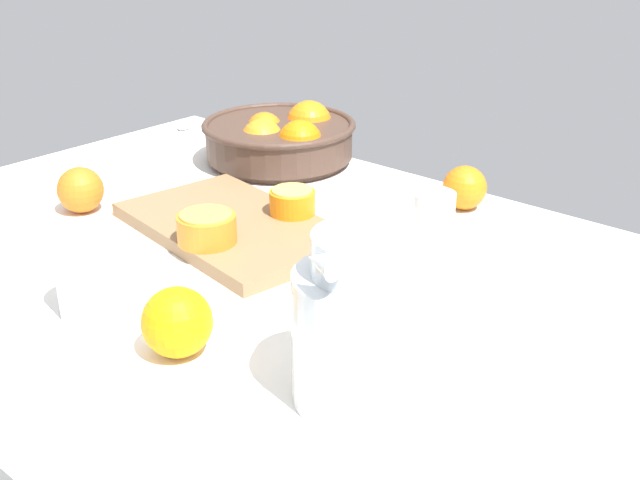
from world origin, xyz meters
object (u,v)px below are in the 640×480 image
Objects in this scene: orange_half_1 at (292,201)px; loose_orange_2 at (80,190)px; juice_glass at (87,281)px; second_glass at (433,228)px; loose_orange_1 at (177,322)px; juice_pitcher at (360,337)px; cutting_board at (234,227)px; fruit_bowl at (281,138)px; loose_orange_0 at (465,188)px; orange_half_0 at (207,228)px; spoon at (166,130)px.

orange_half_1 is 0.95× the size of loose_orange_2.
second_glass is (21.08, 39.91, -0.45)cm from juice_glass.
loose_orange_1 is (14.22, -33.31, -0.04)cm from orange_half_1.
juice_glass is at bearing -117.84° from second_glass.
juice_pitcher is 0.53× the size of cutting_board.
loose_orange_2 is at bearing 159.02° from loose_orange_1.
loose_orange_0 is at bearing 3.66° from fruit_bowl.
cutting_board is 4.31× the size of orange_half_0.
loose_orange_2 is 0.46× the size of spoon.
spoon is at bearing 123.93° from loose_orange_2.
second_glass is 1.31× the size of orange_half_1.
second_glass is at bearing 62.16° from juice_glass.
loose_orange_2 is at bearing -155.37° from second_glass.
spoon is at bearing -176.78° from loose_orange_0.
loose_orange_2 is (-28.28, -17.01, -0.34)cm from orange_half_1.
fruit_bowl is at bearing 110.97° from juice_glass.
loose_orange_0 is 0.89× the size of loose_orange_1.
juice_glass is 1.12× the size of second_glass.
loose_orange_2 reaches higher than spoon.
loose_orange_1 reaches higher than orange_half_1.
loose_orange_1 is at bearing -53.81° from cutting_board.
orange_half_1 is at bearing 58.34° from cutting_board.
juice_glass is 0.29× the size of cutting_board.
fruit_bowl is 3.12× the size of second_glass.
fruit_bowl is 4.09× the size of orange_half_1.
fruit_bowl is 72.20cm from juice_pitcher.
orange_half_0 is at bearing -114.61° from loose_orange_0.
second_glass is at bearing 14.74° from orange_half_1.
second_glass reaches higher than loose_orange_1.
spoon is at bearing 142.00° from loose_orange_1.
juice_pitcher is at bearing -40.53° from fruit_bowl.
juice_pitcher is 97.31cm from spoon.
orange_half_0 is 1.17× the size of loose_orange_0.
juice_pitcher is 34.89cm from juice_glass.
spoon is (-47.61, 26.15, -0.58)cm from cutting_board.
loose_orange_0 is (19.99, 29.96, 2.39)cm from cutting_board.
second_glass is at bearing -72.50° from loose_orange_0.
orange_half_0 is at bearing -96.79° from orange_half_1.
orange_half_0 is (-35.35, 11.85, -2.71)cm from juice_pitcher.
juice_glass is 0.65× the size of spoon.
spoon is (-85.82, 45.43, -6.34)cm from juice_pitcher.
orange_half_1 is at bearing 141.39° from juice_pitcher.
loose_orange_0 is (-18.22, 49.24, -3.36)cm from juice_pitcher.
cutting_board is at bearing 111.06° from orange_half_0.
juice_glass is at bearing -167.29° from juice_pitcher.
juice_glass is 59.04cm from loose_orange_0.
orange_half_0 is at bearing 161.47° from juice_pitcher.
orange_half_1 is at bearing 89.38° from juice_glass.
second_glass is 0.26× the size of cutting_board.
juice_glass reaches higher than spoon.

